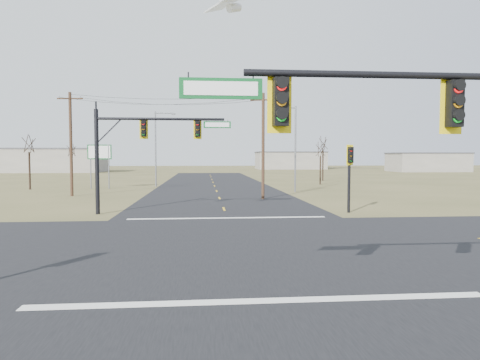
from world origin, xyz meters
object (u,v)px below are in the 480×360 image
(streetlight_a, at_px, (294,144))
(bare_tree_d, at_px, (323,143))
(mast_arm_far, at_px, (144,139))
(streetlight_c, at_px, (157,145))
(utility_pole_near, at_px, (263,144))
(utility_pole_far, at_px, (71,142))
(bare_tree_b, at_px, (72,150))
(mast_arm_near, at_px, (452,123))
(pedestal_signal_ne, at_px, (350,163))
(bare_tree_c, at_px, (321,149))
(highway_sign, at_px, (100,157))
(bare_tree_a, at_px, (29,143))

(streetlight_a, height_order, bare_tree_d, streetlight_a)
(mast_arm_far, height_order, streetlight_c, streetlight_c)
(utility_pole_near, distance_m, utility_pole_far, 18.28)
(streetlight_a, bearing_deg, bare_tree_b, 142.98)
(utility_pole_near, bearing_deg, streetlight_a, 59.90)
(utility_pole_near, bearing_deg, mast_arm_near, -89.24)
(utility_pole_near, bearing_deg, bare_tree_d, 64.37)
(pedestal_signal_ne, relative_size, utility_pole_near, 0.49)
(mast_arm_near, height_order, streetlight_c, streetlight_c)
(bare_tree_c, xyz_separation_m, bare_tree_d, (2.79, 8.54, 1.14))
(highway_sign, xyz_separation_m, bare_tree_b, (-5.50, 7.95, 0.99))
(mast_arm_far, xyz_separation_m, pedestal_signal_ne, (13.52, -0.81, -1.62))
(utility_pole_far, relative_size, bare_tree_c, 1.61)
(highway_sign, distance_m, bare_tree_d, 33.63)
(pedestal_signal_ne, bearing_deg, bare_tree_b, 106.85)
(utility_pole_far, relative_size, bare_tree_a, 1.47)
(streetlight_a, xyz_separation_m, bare_tree_a, (-29.24, 5.89, 0.19))
(utility_pole_near, xyz_separation_m, bare_tree_c, (10.53, 19.21, -0.05))
(pedestal_signal_ne, bearing_deg, streetlight_a, 66.52)
(pedestal_signal_ne, height_order, bare_tree_d, bare_tree_d)
(streetlight_a, bearing_deg, streetlight_c, 138.88)
(streetlight_a, xyz_separation_m, bare_tree_c, (6.22, 11.78, -0.31))
(mast_arm_near, distance_m, utility_pole_near, 27.89)
(streetlight_c, bearing_deg, utility_pole_near, -60.04)
(streetlight_a, height_order, bare_tree_c, streetlight_a)
(pedestal_signal_ne, distance_m, utility_pole_near, 10.70)
(mast_arm_far, xyz_separation_m, bare_tree_d, (22.38, 36.55, 0.99))
(highway_sign, xyz_separation_m, streetlight_c, (6.35, 3.07, 1.55))
(utility_pole_near, distance_m, streetlight_c, 20.26)
(highway_sign, relative_size, streetlight_c, 0.55)
(bare_tree_c, bearing_deg, streetlight_a, -117.84)
(mast_arm_near, bearing_deg, pedestal_signal_ne, 71.41)
(utility_pole_near, xyz_separation_m, streetlight_c, (-10.94, 17.05, 0.43))
(streetlight_c, distance_m, bare_tree_b, 12.83)
(mast_arm_near, relative_size, utility_pole_near, 1.11)
(streetlight_c, relative_size, bare_tree_b, 1.60)
(streetlight_c, bearing_deg, utility_pole_far, -121.13)
(utility_pole_near, distance_m, highway_sign, 22.25)
(mast_arm_near, height_order, bare_tree_b, mast_arm_near)
(mast_arm_near, relative_size, utility_pole_far, 1.05)
(bare_tree_a, bearing_deg, bare_tree_c, 9.43)
(streetlight_c, bearing_deg, streetlight_a, -34.97)
(streetlight_c, bearing_deg, bare_tree_b, 154.90)
(streetlight_a, distance_m, bare_tree_a, 29.83)
(utility_pole_near, relative_size, bare_tree_a, 1.39)
(highway_sign, height_order, bare_tree_b, bare_tree_b)
(utility_pole_near, xyz_separation_m, bare_tree_d, (13.32, 27.75, 1.08))
(bare_tree_d, bearing_deg, utility_pole_near, -115.63)
(highway_sign, xyz_separation_m, bare_tree_d, (30.60, 13.78, 2.21))
(bare_tree_a, bearing_deg, streetlight_c, 14.91)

